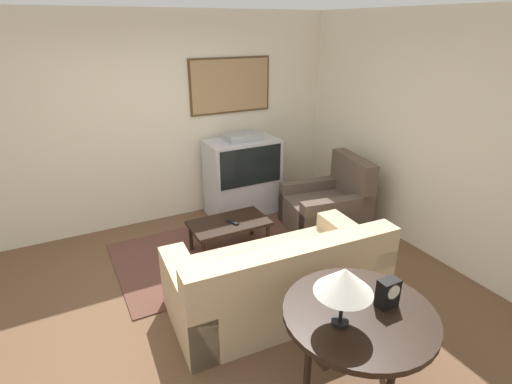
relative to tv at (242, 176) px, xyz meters
name	(u,v)px	position (x,y,z in m)	size (l,w,h in m)	color
ground_plane	(214,305)	(-1.16, -1.75, -0.55)	(12.00, 12.00, 0.00)	brown
wall_back	(149,123)	(-1.14, 0.38, 0.81)	(12.00, 0.10, 2.70)	beige
wall_right	(428,137)	(1.47, -1.75, 0.80)	(0.06, 12.00, 2.70)	beige
area_rug	(220,251)	(-0.72, -0.85, -0.54)	(2.38, 1.53, 0.01)	brown
tv	(242,176)	(0.00, 0.00, 0.00)	(0.98, 0.56, 1.16)	#B7B7BC
couch	(279,281)	(-0.62, -2.06, -0.24)	(2.02, 1.07, 0.85)	#CCB289
armchair	(328,207)	(0.78, -0.95, -0.25)	(1.07, 0.98, 0.95)	brown
coffee_table	(229,225)	(-0.61, -0.89, -0.21)	(0.91, 0.52, 0.39)	black
console_table	(359,320)	(-0.66, -3.16, 0.14)	(1.03, 1.03, 0.76)	black
table_lamp	(344,281)	(-0.85, -3.18, 0.54)	(0.37, 0.37, 0.41)	black
mantel_clock	(388,293)	(-0.45, -3.19, 0.31)	(0.14, 0.10, 0.20)	black
remote	(233,222)	(-0.58, -0.94, -0.15)	(0.10, 0.16, 0.02)	black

